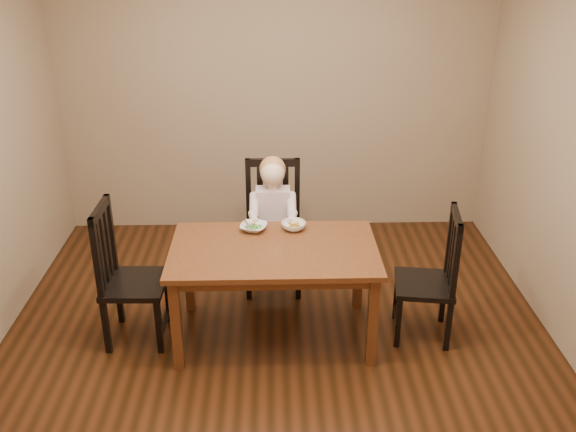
{
  "coord_description": "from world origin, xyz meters",
  "views": [
    {
      "loc": [
        -0.02,
        -3.84,
        2.75
      ],
      "look_at": [
        0.08,
        0.25,
        0.88
      ],
      "focal_mm": 40.0,
      "sensor_mm": 36.0,
      "label": 1
    }
  ],
  "objects_px": {
    "chair_right": "(432,278)",
    "bowl_peas": "(254,227)",
    "dining_table": "(274,259)",
    "chair_child": "(273,229)",
    "toddler": "(273,213)",
    "bowl_veg": "(294,226)",
    "chair_left": "(127,277)"
  },
  "relations": [
    {
      "from": "chair_left",
      "to": "bowl_peas",
      "type": "height_order",
      "value": "chair_left"
    },
    {
      "from": "chair_left",
      "to": "toddler",
      "type": "xyz_separation_m",
      "value": [
        1.03,
        0.68,
        0.17
      ]
    },
    {
      "from": "chair_left",
      "to": "chair_right",
      "type": "height_order",
      "value": "chair_left"
    },
    {
      "from": "chair_left",
      "to": "bowl_peas",
      "type": "relative_size",
      "value": 5.49
    },
    {
      "from": "toddler",
      "to": "bowl_veg",
      "type": "relative_size",
      "value": 3.44
    },
    {
      "from": "bowl_veg",
      "to": "chair_right",
      "type": "bearing_deg",
      "value": -17.67
    },
    {
      "from": "chair_child",
      "to": "toddler",
      "type": "relative_size",
      "value": 1.72
    },
    {
      "from": "chair_child",
      "to": "chair_left",
      "type": "height_order",
      "value": "chair_child"
    },
    {
      "from": "toddler",
      "to": "dining_table",
      "type": "bearing_deg",
      "value": 90.54
    },
    {
      "from": "chair_child",
      "to": "bowl_veg",
      "type": "relative_size",
      "value": 5.92
    },
    {
      "from": "chair_left",
      "to": "bowl_veg",
      "type": "distance_m",
      "value": 1.24
    },
    {
      "from": "bowl_peas",
      "to": "chair_right",
      "type": "bearing_deg",
      "value": -13.37
    },
    {
      "from": "toddler",
      "to": "chair_child",
      "type": "bearing_deg",
      "value": -90.0
    },
    {
      "from": "dining_table",
      "to": "chair_right",
      "type": "height_order",
      "value": "chair_right"
    },
    {
      "from": "chair_right",
      "to": "dining_table",
      "type": "bearing_deg",
      "value": 97.48
    },
    {
      "from": "toddler",
      "to": "bowl_peas",
      "type": "distance_m",
      "value": 0.43
    },
    {
      "from": "chair_child",
      "to": "chair_right",
      "type": "xyz_separation_m",
      "value": [
        1.12,
        -0.76,
        -0.04
      ]
    },
    {
      "from": "chair_child",
      "to": "chair_right",
      "type": "bearing_deg",
      "value": 146.19
    },
    {
      "from": "dining_table",
      "to": "bowl_peas",
      "type": "distance_m",
      "value": 0.34
    },
    {
      "from": "chair_left",
      "to": "toddler",
      "type": "bearing_deg",
      "value": 124.55
    },
    {
      "from": "chair_child",
      "to": "chair_left",
      "type": "xyz_separation_m",
      "value": [
        -1.03,
        -0.73,
        -0.01
      ]
    },
    {
      "from": "toddler",
      "to": "bowl_veg",
      "type": "height_order",
      "value": "toddler"
    },
    {
      "from": "chair_child",
      "to": "bowl_peas",
      "type": "distance_m",
      "value": 0.53
    },
    {
      "from": "chair_right",
      "to": "bowl_veg",
      "type": "height_order",
      "value": "chair_right"
    },
    {
      "from": "chair_right",
      "to": "chair_child",
      "type": "bearing_deg",
      "value": 64.24
    },
    {
      "from": "bowl_veg",
      "to": "chair_left",
      "type": "bearing_deg",
      "value": -166.52
    },
    {
      "from": "chair_child",
      "to": "toddler",
      "type": "bearing_deg",
      "value": 90.0
    },
    {
      "from": "dining_table",
      "to": "chair_left",
      "type": "height_order",
      "value": "chair_left"
    },
    {
      "from": "chair_right",
      "to": "bowl_peas",
      "type": "xyz_separation_m",
      "value": [
        -1.26,
        0.3,
        0.27
      ]
    },
    {
      "from": "toddler",
      "to": "bowl_peas",
      "type": "bearing_deg",
      "value": 70.82
    },
    {
      "from": "chair_right",
      "to": "toddler",
      "type": "height_order",
      "value": "chair_right"
    },
    {
      "from": "dining_table",
      "to": "chair_child",
      "type": "height_order",
      "value": "chair_child"
    }
  ]
}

